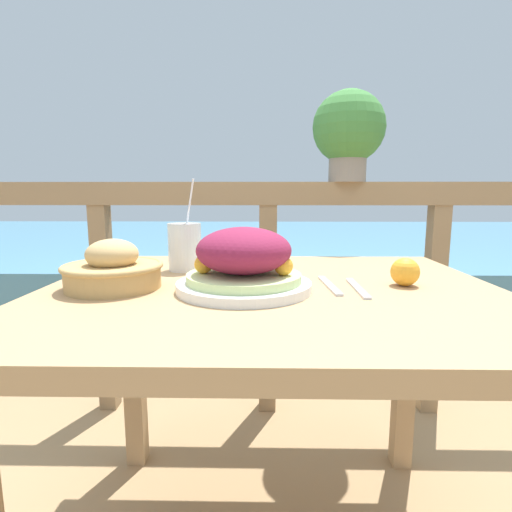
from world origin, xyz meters
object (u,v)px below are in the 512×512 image
(salad_plate, at_px, (244,263))
(drink_glass, at_px, (185,247))
(potted_plant, at_px, (349,131))
(bread_basket, at_px, (113,270))

(salad_plate, height_order, drink_glass, drink_glass)
(drink_glass, relative_size, potted_plant, 0.71)
(salad_plate, height_order, bread_basket, salad_plate)
(drink_glass, xyz_separation_m, potted_plant, (0.54, 0.54, 0.38))
(bread_basket, height_order, potted_plant, potted_plant)
(drink_glass, bearing_deg, potted_plant, 44.61)
(drink_glass, distance_m, bread_basket, 0.24)
(drink_glass, distance_m, potted_plant, 0.85)
(salad_plate, xyz_separation_m, potted_plant, (0.37, 0.76, 0.39))
(salad_plate, bearing_deg, drink_glass, 126.99)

